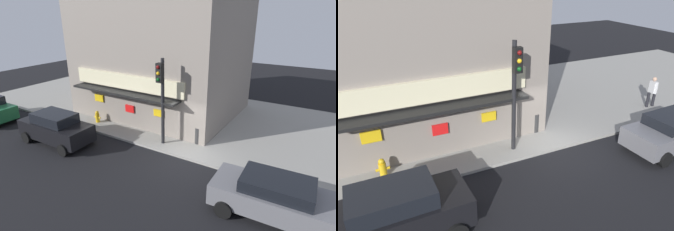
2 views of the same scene
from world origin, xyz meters
TOP-DOWN VIEW (x-y plane):
  - ground_plane at (0.00, 0.00)m, footprint 56.63×56.63m
  - sidewalk at (0.00, 5.48)m, footprint 37.75×10.95m
  - corner_building at (-4.65, 5.47)m, footprint 10.16×8.64m
  - traffic_light at (-1.65, 0.67)m, footprint 0.32×0.58m
  - fire_hydrant at (-6.82, 1.08)m, footprint 0.50×0.26m
  - trash_can at (-0.04, 1.83)m, footprint 0.51×0.51m
  - potted_plant_by_doorway at (-4.18, 2.42)m, footprint 0.51×0.51m
  - potted_plant_by_window at (-5.74, 2.32)m, footprint 0.74×0.74m
  - parked_car_grey at (4.65, -1.83)m, footprint 4.44×2.18m
  - parked_car_black at (-6.75, -2.02)m, footprint 4.23×2.01m

SIDE VIEW (x-z plane):
  - ground_plane at x=0.00m, z-range 0.00..0.00m
  - sidewalk at x=0.00m, z-range 0.00..0.12m
  - fire_hydrant at x=-6.82m, z-range 0.11..0.86m
  - trash_can at x=-0.04m, z-range 0.12..1.02m
  - potted_plant_by_doorway at x=-4.18m, z-range 0.17..1.09m
  - potted_plant_by_window at x=-5.74m, z-range 0.21..1.26m
  - parked_car_grey at x=4.65m, z-range 0.04..1.58m
  - parked_car_black at x=-6.75m, z-range 0.02..1.76m
  - traffic_light at x=-1.65m, z-range 0.78..5.35m
  - corner_building at x=-4.65m, z-range 0.12..7.67m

